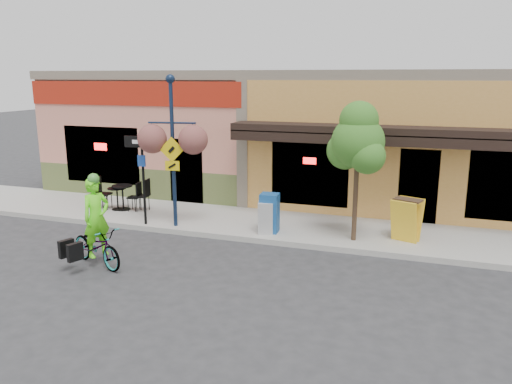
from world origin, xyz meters
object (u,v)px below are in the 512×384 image
Objects in this scene: building at (303,131)px; newspaper_box_blue at (270,213)px; bicycle at (97,246)px; street_tree at (357,172)px; newspaper_box_grey at (265,218)px; one_way_sign at (144,181)px; lamp_post at (173,152)px; cyclist_rider at (97,228)px.

building is 6.58m from newspaper_box_blue.
bicycle is 1.67× the size of newspaper_box_blue.
newspaper_box_grey is at bearing -175.57° from street_tree.
street_tree is at bearing -37.24° from bicycle.
building is 7.47m from one_way_sign.
street_tree is at bearing -6.12° from lamp_post.
cyclist_rider is 0.72× the size of one_way_sign.
one_way_sign is (-0.43, 2.86, 0.95)m from bicycle.
one_way_sign is 3.65m from newspaper_box_grey.
lamp_post is 3.15m from newspaper_box_blue.
one_way_sign is 2.37× the size of newspaper_box_blue.
building is 10.15× the size of bicycle.
one_way_sign is at bearing 169.05° from newspaper_box_grey.
newspaper_box_grey is (-0.07, -0.13, -0.11)m from newspaper_box_blue.
cyclist_rider is at bearing -148.32° from street_tree.
newspaper_box_blue is 1.25× the size of newspaper_box_grey.
one_way_sign is at bearing -175.34° from street_tree.
newspaper_box_blue is 2.62m from street_tree.
cyclist_rider is 2.13× the size of newspaper_box_grey.
cyclist_rider is at bearing -137.10° from newspaper_box_blue.
street_tree is (2.36, 0.18, 1.38)m from newspaper_box_grey.
street_tree is (5.00, 0.35, -0.30)m from lamp_post.
street_tree reaches higher than one_way_sign.
newspaper_box_grey is at bearing -23.23° from bicycle.
cyclist_rider is at bearing -104.61° from building.
bicycle is 0.98× the size of cyclist_rider.
newspaper_box_grey is at bearing -122.57° from newspaper_box_blue.
newspaper_box_grey is (3.06, 3.16, -0.34)m from cyclist_rider.
bicycle is at bearing 111.32° from cyclist_rider.
newspaper_box_grey is at bearing -22.76° from cyclist_rider.
bicycle is at bearing -109.03° from lamp_post.
newspaper_box_blue is at bearing -178.74° from street_tree.
lamp_post reaches higher than cyclist_rider.
bicycle is 3.05m from one_way_sign.
newspaper_box_blue is (3.13, 3.29, -0.23)m from cyclist_rider.
street_tree is at bearing -37.01° from cyclist_rider.
lamp_post is (0.47, 3.00, 1.79)m from bicycle.
newspaper_box_grey is (3.54, 0.30, -0.84)m from one_way_sign.
one_way_sign reaches higher than cyclist_rider.
one_way_sign is at bearing -176.72° from newspaper_box_blue.
street_tree is at bearing -65.32° from building.
bicycle is at bearing -150.30° from newspaper_box_grey.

